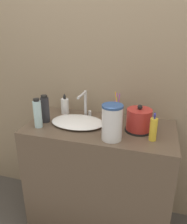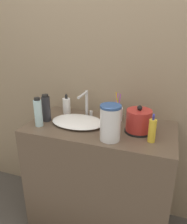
# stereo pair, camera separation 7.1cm
# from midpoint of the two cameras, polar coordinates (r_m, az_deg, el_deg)

# --- Properties ---
(wall_back) EXTENTS (6.00, 0.04, 2.60)m
(wall_back) POSITION_cam_midpoint_polar(r_m,az_deg,el_deg) (1.65, 3.22, 14.28)
(wall_back) COLOR gray
(wall_back) RESTS_ON ground_plane
(vanity_counter) EXTENTS (1.02, 0.52, 0.86)m
(vanity_counter) POSITION_cam_midpoint_polar(r_m,az_deg,el_deg) (1.74, 0.36, -16.72)
(vanity_counter) COLOR brown
(vanity_counter) RESTS_ON ground_plane
(sink_basin) EXTENTS (0.38, 0.26, 0.04)m
(sink_basin) POSITION_cam_midpoint_polar(r_m,az_deg,el_deg) (1.54, -5.50, -2.59)
(sink_basin) COLOR white
(sink_basin) RESTS_ON vanity_counter
(faucet) EXTENTS (0.06, 0.17, 0.20)m
(faucet) POSITION_cam_midpoint_polar(r_m,az_deg,el_deg) (1.64, -3.49, 2.55)
(faucet) COLOR silver
(faucet) RESTS_ON vanity_counter
(electric_kettle) EXTENTS (0.18, 0.18, 0.18)m
(electric_kettle) POSITION_cam_midpoint_polar(r_m,az_deg,el_deg) (1.44, 10.38, -2.34)
(electric_kettle) COLOR black
(electric_kettle) RESTS_ON vanity_counter
(toothbrush_cup) EXTENTS (0.08, 0.08, 0.22)m
(toothbrush_cup) POSITION_cam_midpoint_polar(r_m,az_deg,el_deg) (1.60, 4.70, -0.34)
(toothbrush_cup) COLOR silver
(toothbrush_cup) RESTS_ON vanity_counter
(lotion_bottle) EXTENTS (0.04, 0.04, 0.18)m
(lotion_bottle) POSITION_cam_midpoint_polar(r_m,az_deg,el_deg) (1.34, 13.88, -4.40)
(lotion_bottle) COLOR gold
(lotion_bottle) RESTS_ON vanity_counter
(shampoo_bottle) EXTENTS (0.06, 0.06, 0.20)m
(shampoo_bottle) POSITION_cam_midpoint_polar(r_m,az_deg,el_deg) (1.59, -13.79, 0.71)
(shampoo_bottle) COLOR #28282D
(shampoo_bottle) RESTS_ON vanity_counter
(mouthwash_bottle) EXTENTS (0.06, 0.06, 0.16)m
(mouthwash_bottle) POSITION_cam_midpoint_polar(r_m,az_deg,el_deg) (1.73, -8.66, 1.62)
(mouthwash_bottle) COLOR white
(mouthwash_bottle) RESTS_ON vanity_counter
(hand_cream_bottle) EXTENTS (0.05, 0.05, 0.20)m
(hand_cream_bottle) POSITION_cam_midpoint_polar(r_m,az_deg,el_deg) (1.52, -15.71, -0.40)
(hand_cream_bottle) COLOR silver
(hand_cream_bottle) RESTS_ON vanity_counter
(water_pitcher) EXTENTS (0.13, 0.13, 0.22)m
(water_pitcher) POSITION_cam_midpoint_polar(r_m,az_deg,el_deg) (1.30, 3.31, -2.73)
(water_pitcher) COLOR silver
(water_pitcher) RESTS_ON vanity_counter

